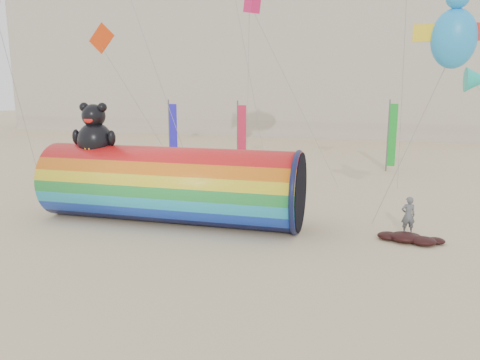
% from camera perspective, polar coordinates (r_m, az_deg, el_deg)
% --- Properties ---
extents(ground, '(160.00, 160.00, 0.00)m').
position_cam_1_polar(ground, '(18.57, -2.73, -8.10)').
color(ground, '#CCB58C').
rests_on(ground, ground).
extents(hotel_building, '(60.40, 15.40, 20.60)m').
position_cam_1_polar(hotel_building, '(65.09, -0.36, 15.15)').
color(hotel_building, '#B7AD99').
rests_on(hotel_building, ground).
extents(windsock_assembly, '(11.96, 3.64, 5.51)m').
position_cam_1_polar(windsock_assembly, '(21.61, -8.50, -0.35)').
color(windsock_assembly, red).
rests_on(windsock_assembly, ground).
extents(kite_handler, '(0.67, 0.52, 1.63)m').
position_cam_1_polar(kite_handler, '(21.06, 19.82, -4.08)').
color(kite_handler, '#54595B').
rests_on(kite_handler, ground).
extents(fabric_bundle, '(2.62, 1.35, 0.41)m').
position_cam_1_polar(fabric_bundle, '(20.18, 19.96, -6.67)').
color(fabric_bundle, black).
rests_on(fabric_bundle, ground).
extents(festival_banners, '(15.74, 5.21, 5.20)m').
position_cam_1_polar(festival_banners, '(33.03, 3.59, 5.28)').
color(festival_banners, '#59595E').
rests_on(festival_banners, ground).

